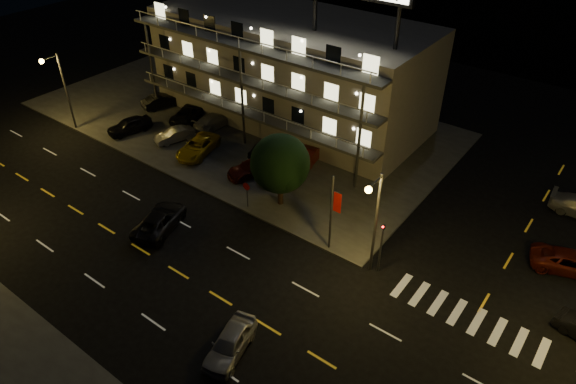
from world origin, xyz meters
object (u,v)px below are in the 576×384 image
Objects in this scene: tree at (280,165)px; lot_car_2 at (198,147)px; road_car_east at (230,343)px; road_car_west at (160,220)px; lot_car_4 at (276,173)px; lot_car_7 at (214,120)px.

tree is 11.51m from lot_car_2.
road_car_west is at bearing 141.76° from road_car_east.
lot_car_4 is 0.72× the size of road_car_west.
tree is 1.16× the size of road_car_west.
lot_car_2 is 1.34× the size of lot_car_4.
road_car_east is at bearing -63.71° from tree.
road_car_east is (20.08, -19.78, -0.10)m from lot_car_7.
lot_car_7 reaches higher than road_car_west.
lot_car_2 is at bearing -78.64° from road_car_west.
tree reaches higher than lot_car_2.
road_car_west is (-3.08, -10.58, -0.06)m from lot_car_4.
lot_car_2 is 5.49m from lot_car_7.
road_car_west is at bearing -73.71° from lot_car_2.
tree is 10.16m from road_car_west.
lot_car_2 is at bearing 171.69° from tree.
lot_car_4 is 0.86× the size of road_car_east.
lot_car_2 is 11.05m from road_car_west.
lot_car_2 is at bearing 125.25° from road_car_east.
lot_car_4 is 0.79× the size of lot_car_7.
tree is 1.20× the size of lot_car_2.
lot_car_7 is 1.09× the size of road_car_east.
lot_car_7 is 0.91× the size of road_car_west.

